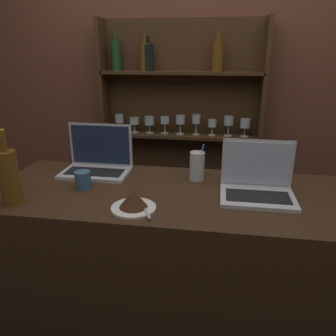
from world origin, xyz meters
TOP-DOWN VIEW (x-y plane):
  - bar_counter at (0.00, 0.32)m, footprint 1.70×0.65m
  - back_wall at (0.00, 1.45)m, footprint 7.00×0.06m
  - back_shelf at (-0.11, 1.37)m, footprint 1.16×0.18m
  - laptop_near at (-0.44, 0.51)m, footprint 0.34×0.21m
  - laptop_far at (0.35, 0.34)m, footprint 0.31×0.23m
  - cake_plate at (-0.15, 0.13)m, footprint 0.18×0.18m
  - water_glass at (0.08, 0.49)m, footprint 0.07×0.07m
  - wine_bottle_amber at (-0.66, 0.10)m, footprint 0.08×0.08m
  - coffee_cup at (-0.43, 0.30)m, footprint 0.07×0.07m

SIDE VIEW (x-z plane):
  - bar_counter at x=0.00m, z-range 0.00..0.98m
  - back_shelf at x=-0.11m, z-range 0.06..1.85m
  - cake_plate at x=-0.15m, z-range 0.97..1.05m
  - coffee_cup at x=-0.43m, z-range 0.98..1.06m
  - laptop_far at x=0.35m, z-range 0.91..1.14m
  - laptop_near at x=-0.44m, z-range 0.91..1.15m
  - water_glass at x=0.08m, z-range 0.96..1.14m
  - wine_bottle_amber at x=-0.66m, z-range 0.94..1.25m
  - back_wall at x=0.00m, z-range 0.00..2.70m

